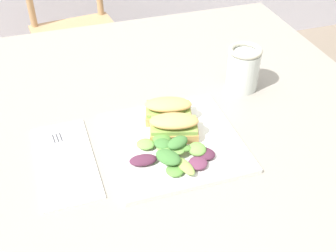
{
  "coord_description": "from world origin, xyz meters",
  "views": [
    {
      "loc": [
        -0.13,
        -0.66,
        1.36
      ],
      "look_at": [
        0.1,
        0.05,
        0.76
      ],
      "focal_mm": 44.97,
      "sensor_mm": 36.0,
      "label": 1
    }
  ],
  "objects_px": {
    "plate_lunch": "(174,142)",
    "sandwich_half_front": "(174,126)",
    "chair_wooden_far": "(76,31)",
    "sandwich_half_back": "(168,110)",
    "mason_jar_iced_tea": "(243,70)",
    "dining_table": "(126,148)",
    "fork_on_napkin": "(63,155)"
  },
  "relations": [
    {
      "from": "plate_lunch",
      "to": "sandwich_half_front",
      "type": "bearing_deg",
      "value": 68.25
    },
    {
      "from": "chair_wooden_far",
      "to": "sandwich_half_back",
      "type": "xyz_separation_m",
      "value": [
        0.09,
        -1.17,
        0.33
      ]
    },
    {
      "from": "sandwich_half_back",
      "to": "mason_jar_iced_tea",
      "type": "bearing_deg",
      "value": 20.51
    },
    {
      "from": "dining_table",
      "to": "plate_lunch",
      "type": "relative_size",
      "value": 4.47
    },
    {
      "from": "mason_jar_iced_tea",
      "to": "dining_table",
      "type": "bearing_deg",
      "value": -176.67
    },
    {
      "from": "chair_wooden_far",
      "to": "sandwich_half_front",
      "type": "xyz_separation_m",
      "value": [
        0.08,
        -1.23,
        0.33
      ]
    },
    {
      "from": "dining_table",
      "to": "sandwich_half_back",
      "type": "relative_size",
      "value": 10.79
    },
    {
      "from": "chair_wooden_far",
      "to": "sandwich_half_front",
      "type": "height_order",
      "value": "chair_wooden_far"
    },
    {
      "from": "chair_wooden_far",
      "to": "sandwich_half_back",
      "type": "height_order",
      "value": "chair_wooden_far"
    },
    {
      "from": "plate_lunch",
      "to": "fork_on_napkin",
      "type": "distance_m",
      "value": 0.24
    },
    {
      "from": "chair_wooden_far",
      "to": "plate_lunch",
      "type": "xyz_separation_m",
      "value": [
        0.08,
        -1.24,
        0.3
      ]
    },
    {
      "from": "sandwich_half_back",
      "to": "chair_wooden_far",
      "type": "bearing_deg",
      "value": 94.46
    },
    {
      "from": "sandwich_half_back",
      "to": "fork_on_napkin",
      "type": "relative_size",
      "value": 0.64
    },
    {
      "from": "plate_lunch",
      "to": "sandwich_half_back",
      "type": "height_order",
      "value": "sandwich_half_back"
    },
    {
      "from": "dining_table",
      "to": "mason_jar_iced_tea",
      "type": "xyz_separation_m",
      "value": [
        0.33,
        0.02,
        0.16
      ]
    },
    {
      "from": "dining_table",
      "to": "fork_on_napkin",
      "type": "bearing_deg",
      "value": -144.7
    },
    {
      "from": "chair_wooden_far",
      "to": "mason_jar_iced_tea",
      "type": "bearing_deg",
      "value": -73.42
    },
    {
      "from": "dining_table",
      "to": "sandwich_half_back",
      "type": "xyz_separation_m",
      "value": [
        0.1,
        -0.07,
        0.15
      ]
    },
    {
      "from": "mason_jar_iced_tea",
      "to": "plate_lunch",
      "type": "bearing_deg",
      "value": -146.31
    },
    {
      "from": "sandwich_half_front",
      "to": "sandwich_half_back",
      "type": "xyz_separation_m",
      "value": [
        0.01,
        0.06,
        0.0
      ]
    },
    {
      "from": "sandwich_half_back",
      "to": "fork_on_napkin",
      "type": "distance_m",
      "value": 0.26
    },
    {
      "from": "plate_lunch",
      "to": "fork_on_napkin",
      "type": "bearing_deg",
      "value": 172.26
    },
    {
      "from": "fork_on_napkin",
      "to": "mason_jar_iced_tea",
      "type": "height_order",
      "value": "mason_jar_iced_tea"
    },
    {
      "from": "plate_lunch",
      "to": "sandwich_half_back",
      "type": "relative_size",
      "value": 2.41
    },
    {
      "from": "dining_table",
      "to": "sandwich_half_front",
      "type": "height_order",
      "value": "sandwich_half_front"
    },
    {
      "from": "dining_table",
      "to": "sandwich_half_back",
      "type": "height_order",
      "value": "sandwich_half_back"
    },
    {
      "from": "sandwich_half_front",
      "to": "mason_jar_iced_tea",
      "type": "bearing_deg",
      "value": 32.05
    },
    {
      "from": "plate_lunch",
      "to": "mason_jar_iced_tea",
      "type": "relative_size",
      "value": 2.51
    },
    {
      "from": "sandwich_half_front",
      "to": "chair_wooden_far",
      "type": "bearing_deg",
      "value": 93.91
    },
    {
      "from": "fork_on_napkin",
      "to": "dining_table",
      "type": "bearing_deg",
      "value": 35.3
    },
    {
      "from": "chair_wooden_far",
      "to": "sandwich_half_front",
      "type": "relative_size",
      "value": 7.27
    },
    {
      "from": "chair_wooden_far",
      "to": "sandwich_half_back",
      "type": "distance_m",
      "value": 1.22
    }
  ]
}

